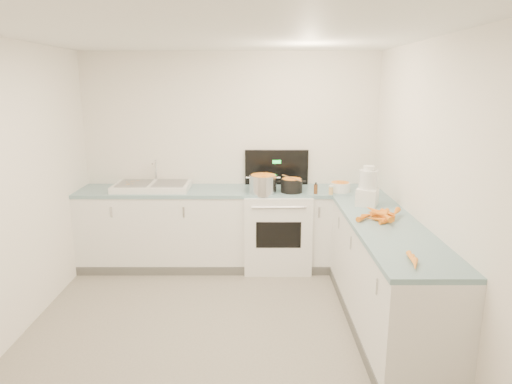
{
  "coord_description": "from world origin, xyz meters",
  "views": [
    {
      "loc": [
        0.29,
        -3.45,
        2.14
      ],
      "look_at": [
        0.3,
        1.1,
        1.05
      ],
      "focal_mm": 32.0,
      "sensor_mm": 36.0,
      "label": 1
    }
  ],
  "objects_px": {
    "black_pot": "(292,186)",
    "spice_jar": "(331,191)",
    "food_processor": "(368,188)",
    "extract_bottle": "(316,189)",
    "stove": "(277,228)",
    "sink": "(152,186)",
    "steel_pot": "(263,185)",
    "mixing_bowl": "(340,187)"
  },
  "relations": [
    {
      "from": "black_pot",
      "to": "sink",
      "type": "bearing_deg",
      "value": 174.76
    },
    {
      "from": "sink",
      "to": "extract_bottle",
      "type": "xyz_separation_m",
      "value": [
        1.86,
        -0.23,
        0.01
      ]
    },
    {
      "from": "steel_pot",
      "to": "spice_jar",
      "type": "bearing_deg",
      "value": -6.41
    },
    {
      "from": "stove",
      "to": "spice_jar",
      "type": "xyz_separation_m",
      "value": [
        0.58,
        -0.24,
        0.51
      ]
    },
    {
      "from": "extract_bottle",
      "to": "spice_jar",
      "type": "bearing_deg",
      "value": -10.74
    },
    {
      "from": "food_processor",
      "to": "stove",
      "type": "bearing_deg",
      "value": 141.6
    },
    {
      "from": "sink",
      "to": "black_pot",
      "type": "distance_m",
      "value": 1.61
    },
    {
      "from": "steel_pot",
      "to": "extract_bottle",
      "type": "bearing_deg",
      "value": -5.18
    },
    {
      "from": "stove",
      "to": "mixing_bowl",
      "type": "relative_size",
      "value": 5.89
    },
    {
      "from": "extract_bottle",
      "to": "spice_jar",
      "type": "height_order",
      "value": "extract_bottle"
    },
    {
      "from": "sink",
      "to": "spice_jar",
      "type": "xyz_separation_m",
      "value": [
        2.03,
        -0.26,
        0.0
      ]
    },
    {
      "from": "spice_jar",
      "to": "food_processor",
      "type": "relative_size",
      "value": 0.21
    },
    {
      "from": "steel_pot",
      "to": "spice_jar",
      "type": "distance_m",
      "value": 0.75
    },
    {
      "from": "sink",
      "to": "extract_bottle",
      "type": "distance_m",
      "value": 1.88
    },
    {
      "from": "stove",
      "to": "sink",
      "type": "relative_size",
      "value": 1.58
    },
    {
      "from": "steel_pot",
      "to": "black_pot",
      "type": "distance_m",
      "value": 0.32
    },
    {
      "from": "steel_pot",
      "to": "mixing_bowl",
      "type": "height_order",
      "value": "steel_pot"
    },
    {
      "from": "extract_bottle",
      "to": "food_processor",
      "type": "bearing_deg",
      "value": -46.43
    },
    {
      "from": "stove",
      "to": "spice_jar",
      "type": "height_order",
      "value": "stove"
    },
    {
      "from": "sink",
      "to": "mixing_bowl",
      "type": "relative_size",
      "value": 3.72
    },
    {
      "from": "stove",
      "to": "extract_bottle",
      "type": "height_order",
      "value": "stove"
    },
    {
      "from": "steel_pot",
      "to": "food_processor",
      "type": "distance_m",
      "value": 1.17
    },
    {
      "from": "stove",
      "to": "sink",
      "type": "xyz_separation_m",
      "value": [
        -1.45,
        0.02,
        0.5
      ]
    },
    {
      "from": "sink",
      "to": "food_processor",
      "type": "height_order",
      "value": "food_processor"
    },
    {
      "from": "sink",
      "to": "extract_bottle",
      "type": "relative_size",
      "value": 8.17
    },
    {
      "from": "stove",
      "to": "sink",
      "type": "height_order",
      "value": "stove"
    },
    {
      "from": "mixing_bowl",
      "to": "food_processor",
      "type": "height_order",
      "value": "food_processor"
    },
    {
      "from": "stove",
      "to": "black_pot",
      "type": "relative_size",
      "value": 5.62
    },
    {
      "from": "steel_pot",
      "to": "mixing_bowl",
      "type": "relative_size",
      "value": 1.31
    },
    {
      "from": "mixing_bowl",
      "to": "extract_bottle",
      "type": "xyz_separation_m",
      "value": [
        -0.29,
        -0.11,
        -0.0
      ]
    },
    {
      "from": "spice_jar",
      "to": "steel_pot",
      "type": "bearing_deg",
      "value": 173.59
    },
    {
      "from": "steel_pot",
      "to": "mixing_bowl",
      "type": "bearing_deg",
      "value": 3.52
    },
    {
      "from": "black_pot",
      "to": "extract_bottle",
      "type": "bearing_deg",
      "value": -16.71
    },
    {
      "from": "food_processor",
      "to": "extract_bottle",
      "type": "bearing_deg",
      "value": 133.57
    },
    {
      "from": "black_pot",
      "to": "spice_jar",
      "type": "distance_m",
      "value": 0.44
    },
    {
      "from": "stove",
      "to": "spice_jar",
      "type": "bearing_deg",
      "value": -22.64
    },
    {
      "from": "stove",
      "to": "mixing_bowl",
      "type": "distance_m",
      "value": 0.88
    },
    {
      "from": "food_processor",
      "to": "black_pot",
      "type": "bearing_deg",
      "value": 142.15
    },
    {
      "from": "black_pot",
      "to": "spice_jar",
      "type": "bearing_deg",
      "value": -14.45
    },
    {
      "from": "stove",
      "to": "extract_bottle",
      "type": "bearing_deg",
      "value": -26.9
    },
    {
      "from": "spice_jar",
      "to": "stove",
      "type": "bearing_deg",
      "value": 157.36
    },
    {
      "from": "stove",
      "to": "food_processor",
      "type": "height_order",
      "value": "stove"
    }
  ]
}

